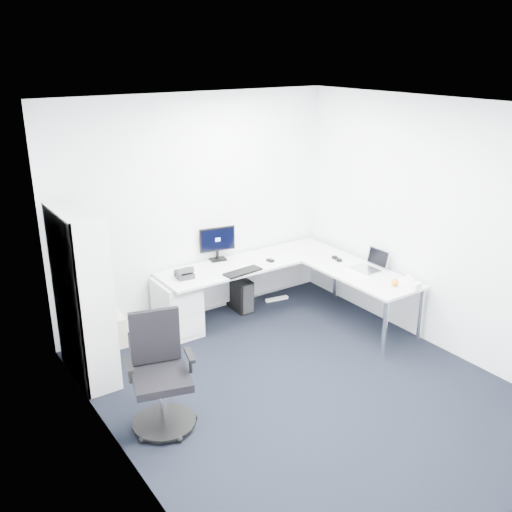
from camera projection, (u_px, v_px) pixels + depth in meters
ground at (303, 390)px, 5.59m from camera, size 4.20×4.20×0.00m
ceiling at (313, 107)px, 4.66m from camera, size 4.20×4.20×0.00m
wall_back at (196, 210)px, 6.75m from camera, size 3.60×0.02×2.70m
wall_left at (116, 310)px, 4.17m from camera, size 0.02×4.20×2.70m
wall_right at (439, 228)px, 6.07m from camera, size 0.02×4.20×2.70m
l_desk at (267, 296)px, 6.85m from camera, size 2.37×1.32×0.69m
drawer_pedestal at (177, 307)px, 6.60m from camera, size 0.43×0.53×0.66m
bookshelf at (83, 296)px, 5.56m from camera, size 0.34×0.88×1.75m
task_chair at (161, 376)px, 4.87m from camera, size 0.71×0.71×1.03m
black_pc_tower at (239, 293)px, 7.26m from camera, size 0.21×0.44×0.42m
beige_pc_tower at (115, 329)px, 6.43m from camera, size 0.19×0.38×0.35m
power_strip at (277, 299)px, 7.56m from camera, size 0.32×0.11×0.04m
monitor at (218, 244)px, 6.95m from camera, size 0.47×0.22×0.43m
black_keyboard at (243, 272)px, 6.63m from camera, size 0.49×0.21×0.02m
mouse at (270, 260)px, 6.97m from camera, size 0.07×0.10×0.03m
desk_phone at (184, 272)px, 6.47m from camera, size 0.21×0.21×0.13m
laptop at (367, 261)px, 6.67m from camera, size 0.34×0.33×0.23m
white_keyboard at (356, 274)px, 6.57m from camera, size 0.14×0.39×0.01m
headphones at (337, 258)px, 7.03m from camera, size 0.14×0.19×0.04m
orange_fruit at (395, 282)px, 6.25m from camera, size 0.08×0.08×0.08m
tissue_box at (409, 284)px, 6.20m from camera, size 0.16×0.25×0.08m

